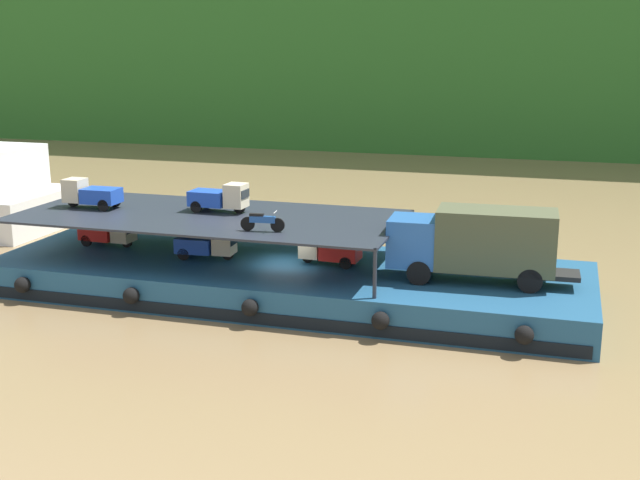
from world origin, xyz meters
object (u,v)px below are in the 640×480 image
covered_lorry (476,242)px  mini_truck_lower_aft (207,244)px  mini_truck_lower_mid (329,249)px  motorcycle_upper_port (262,221)px  mini_truck_upper_stern (91,194)px  mini_truck_lower_stern (109,232)px  cargo_barge (287,279)px  mini_truck_upper_mid (220,197)px

covered_lorry → mini_truck_lower_aft: covered_lorry is taller
mini_truck_lower_aft → mini_truck_lower_mid: bearing=6.7°
mini_truck_lower_mid → motorcycle_upper_port: 3.88m
mini_truck_upper_stern → mini_truck_lower_stern: bearing=60.0°
cargo_barge → mini_truck_lower_stern: bearing=176.3°
covered_lorry → mini_truck_upper_stern: 18.34m
mini_truck_lower_mid → mini_truck_upper_stern: 11.88m
mini_truck_lower_mid → mini_truck_upper_mid: mini_truck_upper_mid is taller
covered_lorry → mini_truck_lower_mid: covered_lorry is taller
mini_truck_lower_stern → mini_truck_upper_stern: mini_truck_upper_stern is taller
covered_lorry → mini_truck_upper_mid: size_ratio=2.86×
mini_truck_lower_mid → motorcycle_upper_port: size_ratio=1.46×
cargo_barge → mini_truck_upper_mid: size_ratio=9.71×
mini_truck_lower_aft → mini_truck_lower_mid: size_ratio=1.01×
mini_truck_lower_mid → covered_lorry: bearing=-7.0°
mini_truck_lower_stern → motorcycle_upper_port: (9.18, -2.93, 1.74)m
mini_truck_lower_stern → motorcycle_upper_port: 9.79m
mini_truck_lower_stern → mini_truck_upper_stern: size_ratio=1.01×
covered_lorry → mini_truck_upper_stern: size_ratio=2.87×
mini_truck_lower_mid → mini_truck_upper_mid: 5.79m
cargo_barge → mini_truck_lower_aft: (-3.80, -0.24, 1.44)m
motorcycle_upper_port → mini_truck_lower_stern: bearing=162.3°
mini_truck_upper_mid → mini_truck_lower_aft: bearing=-101.9°
mini_truck_lower_stern → mini_truck_upper_stern: bearing=-120.0°
covered_lorry → mini_truck_lower_stern: (-17.90, 0.99, -1.00)m
mini_truck_upper_mid → covered_lorry: bearing=-5.8°
mini_truck_upper_mid → motorcycle_upper_port: bearing=-43.6°
mini_truck_upper_stern → mini_truck_upper_mid: bearing=8.5°
cargo_barge → mini_truck_lower_aft: mini_truck_lower_aft is taller
mini_truck_upper_stern → mini_truck_lower_aft: bearing=-1.2°
covered_lorry → mini_truck_lower_mid: (-6.62, 0.82, -1.00)m
covered_lorry → mini_truck_lower_mid: 6.74m
mini_truck_lower_stern → mini_truck_lower_aft: bearing=-8.5°
covered_lorry → motorcycle_upper_port: size_ratio=4.17×
mini_truck_lower_aft → motorcycle_upper_port: (3.54, -2.10, 1.74)m
covered_lorry → mini_truck_lower_stern: size_ratio=2.84×
covered_lorry → mini_truck_lower_aft: bearing=179.3°
covered_lorry → mini_truck_upper_stern: mini_truck_upper_stern is taller
covered_lorry → mini_truck_upper_mid: bearing=174.2°
mini_truck_upper_mid → motorcycle_upper_port: 4.58m
mini_truck_lower_aft → cargo_barge: bearing=3.5°
mini_truck_upper_mid → mini_truck_upper_stern: bearing=-171.5°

